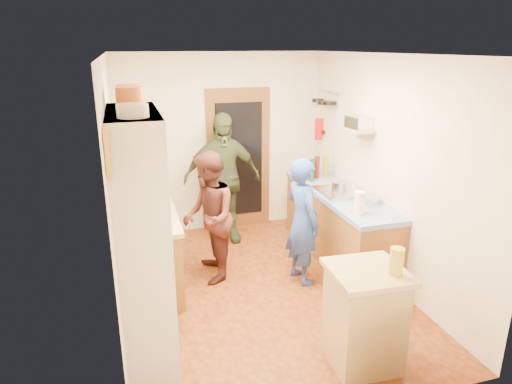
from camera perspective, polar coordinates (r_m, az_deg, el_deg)
name	(u,v)px	position (r m, az deg, el deg)	size (l,w,h in m)	color
floor	(261,289)	(5.40, 0.61, -12.00)	(3.00, 4.00, 0.02)	brown
ceiling	(262,53)	(4.68, 0.73, 17.00)	(3.00, 4.00, 0.02)	silver
wall_back	(221,143)	(6.77, -4.35, 6.07)	(3.00, 0.02, 2.60)	silver
wall_front	(349,262)	(3.15, 11.58, -8.61)	(3.00, 0.02, 2.60)	silver
wall_left	(115,193)	(4.69, -17.27, -0.10)	(0.02, 4.00, 2.60)	silver
wall_right	(386,170)	(5.50, 15.89, 2.65)	(0.02, 4.00, 2.60)	silver
door_frame	(239,159)	(6.85, -2.18, 4.09)	(0.95, 0.06, 2.10)	brown
door_glass	(239,160)	(6.81, -2.11, 4.03)	(0.70, 0.02, 1.70)	black
hutch_body	(142,241)	(4.00, -14.01, -5.98)	(0.40, 1.20, 2.20)	silver
hutch_top_shelf	(132,113)	(3.71, -15.27, 9.47)	(0.40, 1.14, 0.04)	silver
plate_stack	(133,111)	(3.36, -15.17, 9.80)	(0.22, 0.22, 0.09)	white
orange_pot_a	(130,98)	(3.76, -15.44, 11.23)	(0.22, 0.22, 0.18)	orange
orange_pot_b	(129,95)	(4.03, -15.55, 11.61)	(0.20, 0.20, 0.17)	orange
left_counter_base	(150,251)	(5.42, -13.12, -7.22)	(0.60, 1.40, 0.85)	brown
left_counter_top	(147,215)	(5.25, -13.47, -2.76)	(0.64, 1.44, 0.05)	tan
toaster	(154,218)	(4.78, -12.63, -3.24)	(0.26, 0.17, 0.19)	white
kettle	(142,209)	(5.10, -14.04, -2.07)	(0.16, 0.16, 0.18)	white
orange_bowl	(153,204)	(5.35, -12.75, -1.53)	(0.20, 0.20, 0.09)	orange
chopping_board	(146,197)	(5.74, -13.62, -0.60)	(0.30, 0.22, 0.03)	tan
right_counter_base	(338,227)	(6.05, 10.19, -4.39)	(0.60, 2.20, 0.84)	brown
right_counter_top	(340,195)	(5.89, 10.43, -0.33)	(0.62, 2.22, 0.06)	#0B3BAD
hob	(341,192)	(5.85, 10.59, 0.04)	(0.55, 0.58, 0.04)	silver
pot_on_hob	(340,187)	(5.74, 10.50, 0.63)	(0.21, 0.21, 0.14)	silver
bottle_a	(312,170)	(6.27, 6.97, 2.73)	(0.08, 0.08, 0.31)	#143F14
bottle_b	(317,167)	(6.43, 7.61, 3.08)	(0.08, 0.08, 0.31)	#591419
bottle_c	(325,167)	(6.48, 8.68, 3.17)	(0.08, 0.08, 0.32)	olive
paper_towel	(359,203)	(5.14, 12.81, -1.35)	(0.12, 0.12, 0.26)	white
mixing_bowl	(367,200)	(5.50, 13.68, -0.97)	(0.27, 0.27, 0.10)	silver
island_base	(364,320)	(4.18, 13.32, -15.26)	(0.55, 0.55, 0.86)	tan
island_top	(368,272)	(3.96, 13.80, -9.72)	(0.62, 0.62, 0.05)	tan
cutting_board	(360,269)	(3.97, 12.83, -9.38)	(0.35, 0.28, 0.02)	white
oil_jar	(396,261)	(3.88, 17.14, -8.27)	(0.11, 0.11, 0.23)	#AD9E2D
pan_rail	(329,92)	(6.67, 9.06, 12.24)	(0.02, 0.02, 0.65)	silver
pan_hang_a	(330,103)	(6.50, 9.18, 10.94)	(0.18, 0.18, 0.05)	black
pan_hang_b	(323,103)	(6.68, 8.43, 10.99)	(0.16, 0.16, 0.05)	black
pan_hang_c	(318,100)	(6.86, 7.73, 11.28)	(0.17, 0.17, 0.05)	black
wall_shelf	(358,130)	(5.73, 12.66, 7.58)	(0.26, 0.42, 0.03)	tan
radio	(359,123)	(5.71, 12.72, 8.47)	(0.22, 0.30, 0.15)	silver
ext_bracket	(322,132)	(6.91, 8.27, 7.44)	(0.06, 0.10, 0.04)	black
fire_extinguisher	(319,129)	(6.88, 7.83, 7.84)	(0.11, 0.11, 0.32)	red
picture_frame	(108,152)	(3.00, -18.04, 4.78)	(0.03, 0.25, 0.30)	gold
person_hob	(306,222)	(5.29, 6.22, -3.69)	(0.55, 0.36, 1.50)	#29449F
person_left	(211,216)	(5.37, -5.69, -3.03)	(0.75, 0.59, 1.55)	#441F1B
person_back	(223,179)	(6.34, -4.12, 1.67)	(1.07, 0.45, 1.83)	#313A23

